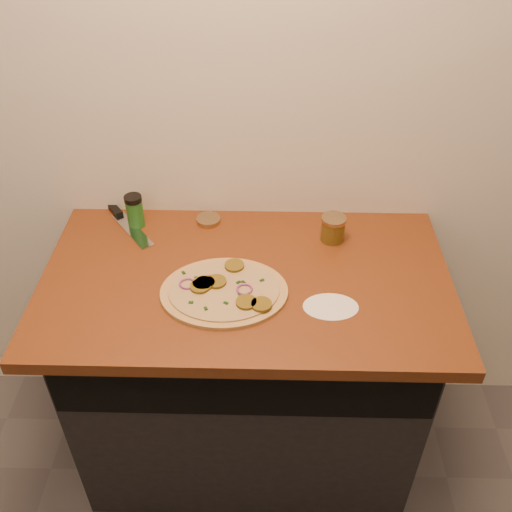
{
  "coord_description": "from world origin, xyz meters",
  "views": [
    {
      "loc": [
        0.06,
        0.16,
        2.0
      ],
      "look_at": [
        0.03,
        1.45,
        0.95
      ],
      "focal_mm": 40.0,
      "sensor_mm": 36.0,
      "label": 1
    }
  ],
  "objects_px": {
    "chefs_knife": "(121,217)",
    "salsa_jar": "(333,228)",
    "pizza": "(224,291)",
    "spice_shaker": "(135,211)"
  },
  "relations": [
    {
      "from": "chefs_knife",
      "to": "salsa_jar",
      "type": "relative_size",
      "value": 3.33
    },
    {
      "from": "salsa_jar",
      "to": "chefs_knife",
      "type": "bearing_deg",
      "value": 172.22
    },
    {
      "from": "pizza",
      "to": "chefs_knife",
      "type": "distance_m",
      "value": 0.51
    },
    {
      "from": "chefs_knife",
      "to": "spice_shaker",
      "type": "height_order",
      "value": "spice_shaker"
    },
    {
      "from": "pizza",
      "to": "spice_shaker",
      "type": "distance_m",
      "value": 0.44
    },
    {
      "from": "pizza",
      "to": "salsa_jar",
      "type": "relative_size",
      "value": 4.42
    },
    {
      "from": "pizza",
      "to": "spice_shaker",
      "type": "height_order",
      "value": "spice_shaker"
    },
    {
      "from": "chefs_knife",
      "to": "spice_shaker",
      "type": "distance_m",
      "value": 0.08
    },
    {
      "from": "spice_shaker",
      "to": "pizza",
      "type": "bearing_deg",
      "value": -46.07
    },
    {
      "from": "salsa_jar",
      "to": "spice_shaker",
      "type": "distance_m",
      "value": 0.63
    }
  ]
}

